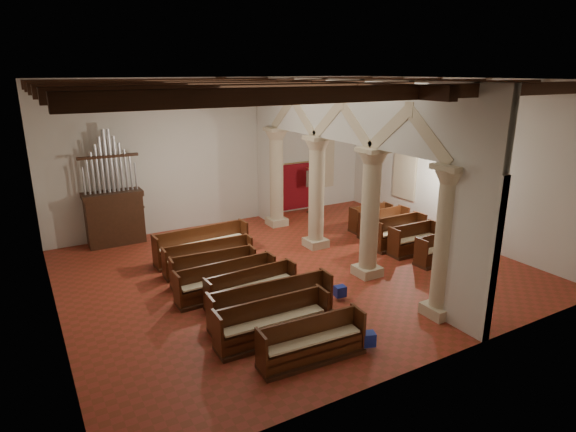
# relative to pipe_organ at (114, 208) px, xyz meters

# --- Properties ---
(floor) EXTENTS (14.00, 14.00, 0.00)m
(floor) POSITION_rel_pipe_organ_xyz_m (4.50, -5.50, -1.37)
(floor) COLOR maroon
(floor) RESTS_ON ground
(ceiling) EXTENTS (14.00, 14.00, 0.00)m
(ceiling) POSITION_rel_pipe_organ_xyz_m (4.50, -5.50, 4.63)
(ceiling) COLOR #312010
(ceiling) RESTS_ON wall_back
(wall_back) EXTENTS (14.00, 0.02, 6.00)m
(wall_back) POSITION_rel_pipe_organ_xyz_m (4.50, 0.50, 1.63)
(wall_back) COLOR beige
(wall_back) RESTS_ON floor
(wall_front) EXTENTS (14.00, 0.02, 6.00)m
(wall_front) POSITION_rel_pipe_organ_xyz_m (4.50, -11.50, 1.63)
(wall_front) COLOR beige
(wall_front) RESTS_ON floor
(wall_left) EXTENTS (0.02, 12.00, 6.00)m
(wall_left) POSITION_rel_pipe_organ_xyz_m (-2.50, -5.50, 1.63)
(wall_left) COLOR beige
(wall_left) RESTS_ON floor
(wall_right) EXTENTS (0.02, 12.00, 6.00)m
(wall_right) POSITION_rel_pipe_organ_xyz_m (11.50, -5.50, 1.63)
(wall_right) COLOR beige
(wall_right) RESTS_ON floor
(ceiling_beams) EXTENTS (13.80, 11.80, 0.30)m
(ceiling_beams) POSITION_rel_pipe_organ_xyz_m (4.50, -5.50, 4.45)
(ceiling_beams) COLOR #351C11
(ceiling_beams) RESTS_ON wall_back
(arcade) EXTENTS (0.90, 11.90, 6.00)m
(arcade) POSITION_rel_pipe_organ_xyz_m (6.30, -5.50, 2.19)
(arcade) COLOR tan
(arcade) RESTS_ON floor
(window_right_a) EXTENTS (0.03, 1.00, 2.20)m
(window_right_a) POSITION_rel_pipe_organ_xyz_m (11.48, -7.00, 0.83)
(window_right_a) COLOR #2D674C
(window_right_a) RESTS_ON wall_right
(window_right_b) EXTENTS (0.03, 1.00, 2.20)m
(window_right_b) POSITION_rel_pipe_organ_xyz_m (11.48, -3.00, 0.83)
(window_right_b) COLOR #2D674C
(window_right_b) RESTS_ON wall_right
(window_back) EXTENTS (1.00, 0.03, 2.20)m
(window_back) POSITION_rel_pipe_organ_xyz_m (9.50, 0.48, 0.83)
(window_back) COLOR #2D674C
(window_back) RESTS_ON wall_back
(pipe_organ) EXTENTS (2.10, 0.85, 4.40)m
(pipe_organ) POSITION_rel_pipe_organ_xyz_m (0.00, 0.00, 0.00)
(pipe_organ) COLOR #351C11
(pipe_organ) RESTS_ON floor
(lectern) EXTENTS (0.56, 0.56, 1.39)m
(lectern) POSITION_rel_pipe_organ_xyz_m (0.78, -0.01, -0.80)
(lectern) COLOR #391F12
(lectern) RESTS_ON floor
(dossal_curtain) EXTENTS (1.80, 0.07, 2.17)m
(dossal_curtain) POSITION_rel_pipe_organ_xyz_m (8.00, 0.42, -0.21)
(dossal_curtain) COLOR maroon
(dossal_curtain) RESTS_ON floor
(processional_banner) EXTENTS (0.48, 0.62, 2.12)m
(processional_banner) POSITION_rel_pipe_organ_xyz_m (8.52, -0.09, -0.61)
(processional_banner) COLOR #351C11
(processional_banner) RESTS_ON floor
(hymnal_box_a) EXTENTS (0.39, 0.36, 0.32)m
(hymnal_box_a) POSITION_rel_pipe_organ_xyz_m (3.63, -10.35, -1.11)
(hymnal_box_a) COLOR #16189A
(hymnal_box_a) RESTS_ON floor
(hymnal_box_b) EXTENTS (0.34, 0.29, 0.31)m
(hymnal_box_b) POSITION_rel_pipe_organ_xyz_m (4.55, -7.95, -1.12)
(hymnal_box_b) COLOR #152094
(hymnal_box_b) RESTS_ON floor
(hymnal_box_c) EXTENTS (0.36, 0.30, 0.34)m
(hymnal_box_c) POSITION_rel_pipe_organ_xyz_m (2.77, -6.95, -1.10)
(hymnal_box_c) COLOR navy
(hymnal_box_c) RESTS_ON floor
(tube_heater_a) EXTENTS (1.03, 0.51, 0.11)m
(tube_heater_a) POSITION_rel_pipe_organ_xyz_m (3.23, -9.36, -1.21)
(tube_heater_a) COLOR white
(tube_heater_a) RESTS_ON floor
(tube_heater_b) EXTENTS (1.10, 0.49, 0.11)m
(tube_heater_b) POSITION_rel_pipe_organ_xyz_m (3.24, -9.06, -1.21)
(tube_heater_b) COLOR silver
(tube_heater_b) RESTS_ON floor
(nave_pew_0) EXTENTS (2.55, 0.81, 1.00)m
(nave_pew_0) POSITION_rel_pipe_organ_xyz_m (2.25, -10.08, -1.04)
(nave_pew_0) COLOR #351C11
(nave_pew_0) RESTS_ON floor
(nave_pew_1) EXTENTS (2.86, 0.77, 1.05)m
(nave_pew_1) POSITION_rel_pipe_organ_xyz_m (1.88, -8.92, -1.02)
(nave_pew_1) COLOR #351C11
(nave_pew_1) RESTS_ON floor
(nave_pew_2) EXTENTS (3.36, 0.86, 1.06)m
(nave_pew_2) POSITION_rel_pipe_organ_xyz_m (2.29, -8.09, -1.02)
(nave_pew_2) COLOR #351C11
(nave_pew_2) RESTS_ON floor
(nave_pew_3) EXTENTS (2.71, 0.76, 0.95)m
(nave_pew_3) POSITION_rel_pipe_organ_xyz_m (2.32, -6.83, -1.06)
(nave_pew_3) COLOR #351C11
(nave_pew_3) RESTS_ON floor
(nave_pew_4) EXTENTS (2.98, 0.73, 1.01)m
(nave_pew_4) POSITION_rel_pipe_organ_xyz_m (1.86, -6.14, -1.04)
(nave_pew_4) COLOR #351C11
(nave_pew_4) RESTS_ON floor
(nave_pew_5) EXTENTS (2.63, 0.83, 0.98)m
(nave_pew_5) POSITION_rel_pipe_organ_xyz_m (1.86, -5.14, -1.05)
(nave_pew_5) COLOR #351C11
(nave_pew_5) RESTS_ON floor
(nave_pew_6) EXTENTS (2.92, 0.75, 0.97)m
(nave_pew_6) POSITION_rel_pipe_organ_xyz_m (2.07, -4.16, -1.05)
(nave_pew_6) COLOR #351C11
(nave_pew_6) RESTS_ON floor
(nave_pew_7) EXTENTS (3.31, 0.90, 1.11)m
(nave_pew_7) POSITION_rel_pipe_organ_xyz_m (2.24, -3.10, -1.00)
(nave_pew_7) COLOR #351C11
(nave_pew_7) RESTS_ON floor
(aisle_pew_0) EXTENTS (2.03, 0.72, 0.99)m
(aisle_pew_0) POSITION_rel_pipe_organ_xyz_m (9.17, -7.37, -1.04)
(aisle_pew_0) COLOR #351C11
(aisle_pew_0) RESTS_ON floor
(aisle_pew_1) EXTENTS (1.93, 0.75, 1.05)m
(aisle_pew_1) POSITION_rel_pipe_organ_xyz_m (8.96, -6.30, -1.02)
(aisle_pew_1) COLOR #351C11
(aisle_pew_1) RESTS_ON floor
(aisle_pew_2) EXTENTS (2.19, 0.77, 1.14)m
(aisle_pew_2) POSITION_rel_pipe_organ_xyz_m (8.91, -5.53, -0.99)
(aisle_pew_2) COLOR #351C11
(aisle_pew_2) RESTS_ON floor
(aisle_pew_3) EXTENTS (2.15, 0.76, 1.05)m
(aisle_pew_3) POSITION_rel_pipe_organ_xyz_m (9.28, -4.32, -1.02)
(aisle_pew_3) COLOR #351C11
(aisle_pew_3) RESTS_ON floor
(aisle_pew_4) EXTENTS (1.81, 0.74, 1.03)m
(aisle_pew_4) POSITION_rel_pipe_organ_xyz_m (9.29, -3.50, -1.02)
(aisle_pew_4) COLOR #351C11
(aisle_pew_4) RESTS_ON floor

